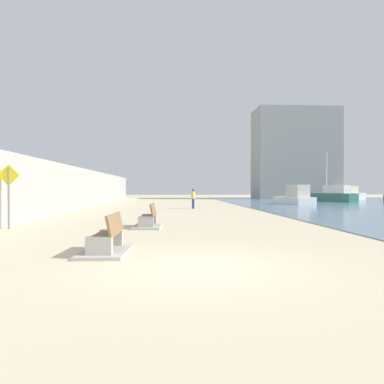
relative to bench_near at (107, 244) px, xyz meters
The scene contains 10 objects.
ground_plane 16.40m from the bench_near, 82.91° to the left, with size 120.00×120.00×0.00m, color beige.
seawall 17.23m from the bench_near, 108.60° to the left, with size 0.80×64.00×3.14m, color #ADAAA3.
bench_near is the anchor object (origin of this frame).
bench_far 5.95m from the bench_near, 83.22° to the left, with size 1.19×2.14×0.98m.
person_walking 19.61m from the bench_near, 79.84° to the left, with size 0.36×0.44×1.56m.
boat_nearest 48.50m from the bench_near, 57.88° to the left, with size 5.00×7.23×1.87m.
boat_mid_bay 28.94m from the bench_near, 61.64° to the left, with size 2.80×5.12×1.88m.
boat_far_right 38.33m from the bench_near, 57.81° to the left, with size 4.03×7.17×5.82m.
pedestrian_sign 7.47m from the bench_near, 130.20° to the left, with size 0.85×0.08×2.54m.
harbor_building 49.14m from the bench_near, 65.32° to the left, with size 12.00×6.00×13.25m, color gray.
Camera 1 is at (-0.49, -7.51, 1.62)m, focal length 34.34 mm.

